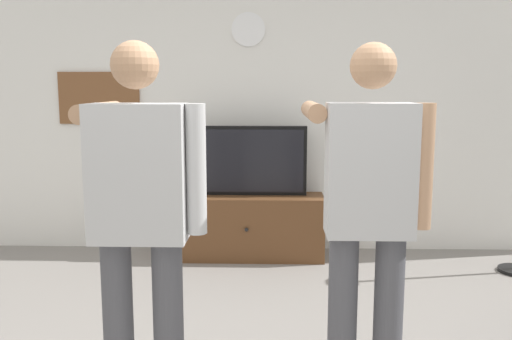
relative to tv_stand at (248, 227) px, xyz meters
name	(u,v)px	position (x,y,z in m)	size (l,w,h in m)	color
back_wall	(266,112)	(0.17, 0.35, 1.05)	(6.40, 0.10, 2.70)	silver
tv_stand	(248,227)	(0.00, 0.00, 0.00)	(1.42, 0.45, 0.59)	brown
television	(248,161)	(0.00, 0.05, 0.62)	(1.10, 0.07, 0.65)	black
wall_clock	(248,29)	(0.00, 0.29, 1.83)	(0.32, 0.32, 0.03)	white
framed_picture	(99,98)	(-1.45, 0.30, 1.19)	(0.78, 0.04, 0.50)	brown
person_standing_nearer_lamp	(140,215)	(-0.37, -2.60, 0.73)	(0.61, 0.78, 1.80)	#4C4C51
person_standing_nearer_couch	(368,212)	(0.67, -2.48, 0.72)	(0.58, 0.78, 1.80)	#4C4C51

